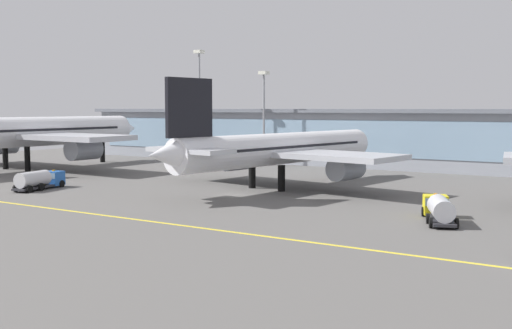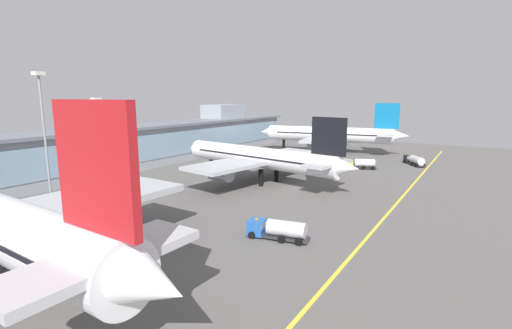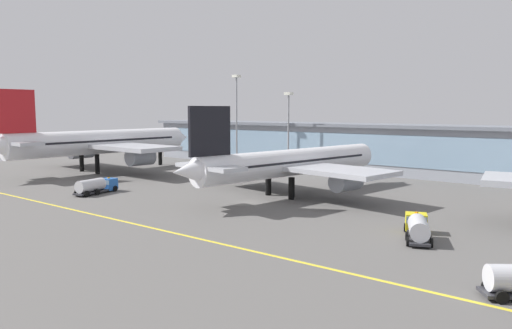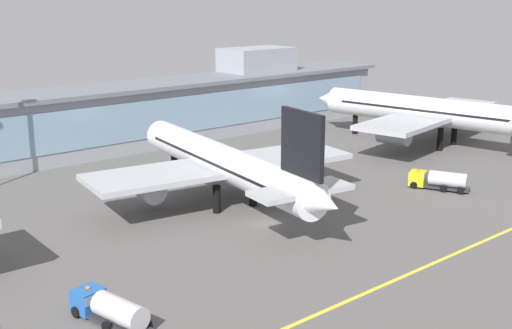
% 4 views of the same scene
% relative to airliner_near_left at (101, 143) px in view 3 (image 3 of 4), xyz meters
% --- Properties ---
extents(ground_plane, '(205.80, 205.80, 0.00)m').
position_rel_airliner_near_left_xyz_m(ground_plane, '(56.56, -9.28, -7.39)').
color(ground_plane, '#5B5956').
extents(taxiway_centreline_stripe, '(164.64, 0.50, 0.01)m').
position_rel_airliner_near_left_xyz_m(taxiway_centreline_stripe, '(56.56, -31.28, -7.38)').
color(taxiway_centreline_stripe, yellow).
rests_on(taxiway_centreline_stripe, ground).
extents(terminal_building, '(150.00, 14.00, 17.39)m').
position_rel_airliner_near_left_xyz_m(terminal_building, '(58.41, 41.69, -0.88)').
color(terminal_building, '#9399A3').
rests_on(terminal_building, ground).
extents(airliner_near_left, '(48.63, 58.83, 20.22)m').
position_rel_airliner_near_left_xyz_m(airliner_near_left, '(0.00, 0.00, 0.00)').
color(airliner_near_left, black).
rests_on(airliner_near_left, ground).
extents(airliner_near_right, '(40.23, 51.65, 16.32)m').
position_rel_airliner_near_left_xyz_m(airliner_near_right, '(57.97, 1.10, -1.44)').
color(airliner_near_right, black).
rests_on(airliner_near_right, ground).
extents(fuel_tanker_truck, '(5.89, 9.26, 2.90)m').
position_rel_airliner_near_left_xyz_m(fuel_tanker_truck, '(87.24, -14.57, -5.88)').
color(fuel_tanker_truck, black).
rests_on(fuel_tanker_truck, ground).
extents(service_truck_far, '(4.28, 9.33, 2.90)m').
position_rel_airliner_near_left_xyz_m(service_truck_far, '(28.11, -20.02, -5.88)').
color(service_truck_far, black).
rests_on(service_truck_far, ground).
extents(apron_light_mast_west, '(1.80, 1.80, 25.04)m').
position_rel_airliner_near_left_xyz_m(apron_light_mast_west, '(22.03, 27.68, 8.85)').
color(apron_light_mast_west, gray).
rests_on(apron_light_mast_west, ground).
extents(apron_light_mast_centre, '(1.80, 1.80, 20.20)m').
position_rel_airliner_near_left_xyz_m(apron_light_mast_centre, '(36.41, 31.50, 6.15)').
color(apron_light_mast_centre, gray).
rests_on(apron_light_mast_centre, ground).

